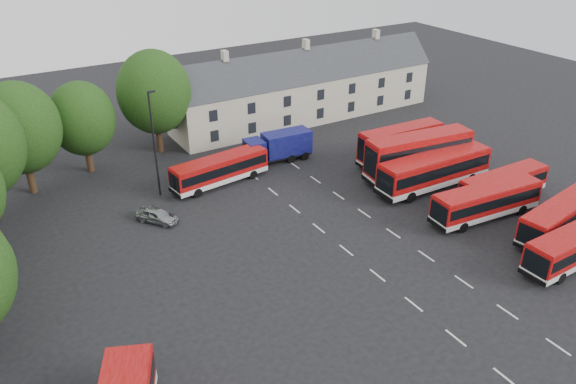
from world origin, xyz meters
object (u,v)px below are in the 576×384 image
silver_car (157,215)px  lamppost (154,142)px  bus_dd_south (419,154)px  box_truck (279,146)px

silver_car → lamppost: lamppost is taller
bus_dd_south → lamppost: (-23.80, 9.89, 2.89)m
box_truck → silver_car: box_truck is taller
box_truck → lamppost: lamppost is taller
bus_dd_south → silver_car: bearing=175.8°
bus_dd_south → box_truck: (-10.02, 10.76, -0.84)m
box_truck → silver_car: 16.75m
bus_dd_south → box_truck: 14.73m
bus_dd_south → silver_car: bus_dd_south is taller
box_truck → bus_dd_south: bearing=-43.0°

